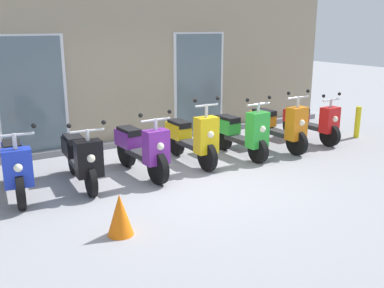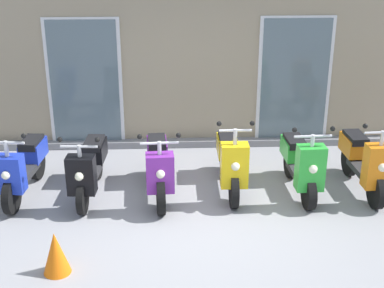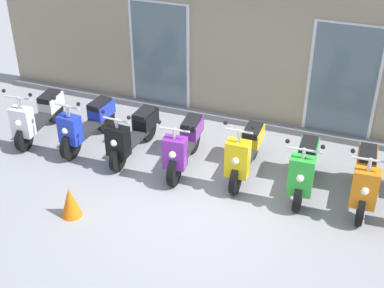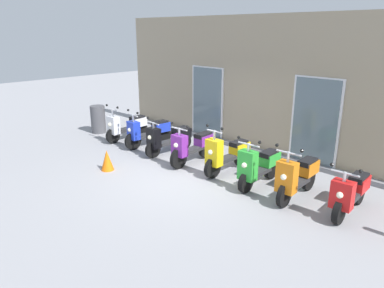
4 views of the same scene
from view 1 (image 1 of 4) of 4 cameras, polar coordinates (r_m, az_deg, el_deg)
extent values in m
plane|color=#939399|center=(7.14, -0.03, -4.92)|extent=(40.00, 40.00, 0.00)
cube|color=gray|center=(9.30, -9.42, 11.54)|extent=(10.84, 0.30, 3.79)
cube|color=slate|center=(9.36, -8.36, 0.22)|extent=(10.84, 0.20, 0.12)
cube|color=silver|center=(8.70, -20.00, 5.66)|extent=(1.29, 0.04, 2.30)
cube|color=slate|center=(8.68, -19.97, 5.64)|extent=(1.17, 0.02, 2.22)
cube|color=silver|center=(10.04, 0.90, 7.74)|extent=(1.29, 0.04, 2.30)
cube|color=slate|center=(10.03, 0.97, 7.72)|extent=(1.17, 0.02, 2.22)
cylinder|color=black|center=(6.49, -21.37, -5.71)|extent=(0.15, 0.52, 0.51)
cylinder|color=black|center=(7.54, -22.06, -2.91)|extent=(0.15, 0.52, 0.51)
cube|color=#2D2D30|center=(6.98, -21.82, -3.43)|extent=(0.33, 0.71, 0.09)
cube|color=#1E38C6|center=(6.42, -21.67, -2.89)|extent=(0.40, 0.28, 0.53)
sphere|color=#F2EFCC|center=(6.29, -21.62, -2.88)|extent=(0.12, 0.12, 0.12)
cube|color=#1E38C6|center=(7.37, -22.21, -1.17)|extent=(0.35, 0.55, 0.28)
cube|color=black|center=(7.30, -22.30, -0.19)|extent=(0.31, 0.50, 0.11)
cylinder|color=silver|center=(6.33, -21.99, 0.23)|extent=(0.06, 0.06, 0.24)
cylinder|color=silver|center=(6.31, -22.08, 1.09)|extent=(0.52, 0.09, 0.04)
sphere|color=black|center=(6.30, -19.84, 2.24)|extent=(0.07, 0.07, 0.07)
cylinder|color=black|center=(6.66, -12.96, -4.69)|extent=(0.12, 0.47, 0.47)
cylinder|color=black|center=(7.71, -15.14, -2.09)|extent=(0.12, 0.47, 0.47)
cube|color=#2D2D30|center=(7.15, -14.18, -2.53)|extent=(0.30, 0.72, 0.09)
cube|color=black|center=(6.59, -13.22, -1.87)|extent=(0.39, 0.26, 0.54)
sphere|color=#F2EFCC|center=(6.46, -12.95, -1.83)|extent=(0.12, 0.12, 0.12)
cube|color=black|center=(7.54, -15.11, -0.32)|extent=(0.33, 0.54, 0.28)
cube|color=black|center=(7.47, -15.11, 0.65)|extent=(0.29, 0.50, 0.11)
cylinder|color=silver|center=(6.50, -13.40, 1.04)|extent=(0.06, 0.06, 0.19)
cylinder|color=silver|center=(6.48, -13.44, 1.66)|extent=(0.50, 0.07, 0.04)
sphere|color=black|center=(6.52, -11.38, 2.77)|extent=(0.07, 0.07, 0.07)
sphere|color=black|center=(6.41, -15.65, 2.27)|extent=(0.07, 0.07, 0.07)
cylinder|color=black|center=(6.99, -4.45, -3.10)|extent=(0.15, 0.54, 0.53)
cylinder|color=black|center=(7.93, -8.50, -1.00)|extent=(0.15, 0.54, 0.53)
cube|color=#2D2D30|center=(7.42, -6.63, -1.25)|extent=(0.30, 0.70, 0.09)
cube|color=purple|center=(6.93, -4.67, -0.40)|extent=(0.39, 0.26, 0.55)
sphere|color=#F2EFCC|center=(6.81, -4.13, -0.32)|extent=(0.12, 0.12, 0.12)
cube|color=purple|center=(7.77, -8.25, 0.74)|extent=(0.33, 0.54, 0.28)
cube|color=black|center=(7.70, -8.15, 1.69)|extent=(0.29, 0.50, 0.11)
cylinder|color=silver|center=(6.84, -4.74, 2.47)|extent=(0.06, 0.06, 0.20)
cylinder|color=silver|center=(6.82, -4.75, 3.14)|extent=(0.52, 0.07, 0.04)
sphere|color=black|center=(6.93, -2.92, 4.21)|extent=(0.07, 0.07, 0.07)
sphere|color=black|center=(6.68, -6.68, 3.71)|extent=(0.07, 0.07, 0.07)
cylinder|color=black|center=(7.60, 2.00, -1.66)|extent=(0.11, 0.50, 0.50)
cylinder|color=black|center=(8.53, -2.10, 0.21)|extent=(0.11, 0.50, 0.50)
cube|color=#2D2D30|center=(8.03, -0.17, 0.01)|extent=(0.26, 0.69, 0.09)
cube|color=yellow|center=(7.53, 1.86, 1.15)|extent=(0.38, 0.24, 0.63)
sphere|color=#F2EFCC|center=(7.42, 2.41, 1.24)|extent=(0.12, 0.12, 0.12)
cube|color=yellow|center=(8.38, -1.78, 1.77)|extent=(0.30, 0.52, 0.28)
cube|color=black|center=(8.31, -1.65, 2.65)|extent=(0.26, 0.48, 0.11)
cylinder|color=silver|center=(7.44, 1.89, 4.26)|extent=(0.06, 0.06, 0.24)
cylinder|color=silver|center=(7.43, 1.89, 5.03)|extent=(0.45, 0.04, 0.04)
sphere|color=black|center=(7.53, 3.34, 5.93)|extent=(0.07, 0.07, 0.07)
sphere|color=black|center=(7.29, 0.42, 5.64)|extent=(0.07, 0.07, 0.07)
cylinder|color=black|center=(8.13, 8.56, -0.86)|extent=(0.13, 0.46, 0.46)
cylinder|color=black|center=(8.91, 4.07, 0.69)|extent=(0.13, 0.46, 0.46)
cube|color=#2D2D30|center=(8.49, 6.23, 0.60)|extent=(0.29, 0.66, 0.09)
cube|color=green|center=(8.06, 8.48, 1.82)|extent=(0.39, 0.26, 0.65)
sphere|color=#F2EFCC|center=(7.96, 9.11, 1.92)|extent=(0.12, 0.12, 0.12)
cube|color=green|center=(8.76, 4.51, 2.41)|extent=(0.32, 0.53, 0.28)
cube|color=black|center=(8.70, 4.69, 3.26)|extent=(0.28, 0.49, 0.11)
cylinder|color=silver|center=(7.98, 8.59, 4.59)|extent=(0.06, 0.06, 0.19)
cylinder|color=silver|center=(7.97, 8.61, 5.11)|extent=(0.52, 0.06, 0.04)
sphere|color=black|center=(8.13, 10.01, 5.96)|extent=(0.07, 0.07, 0.07)
sphere|color=black|center=(7.78, 7.20, 5.67)|extent=(0.07, 0.07, 0.07)
cylinder|color=black|center=(8.74, 13.43, 0.14)|extent=(0.12, 0.50, 0.49)
cylinder|color=black|center=(9.48, 8.66, 1.56)|extent=(0.12, 0.50, 0.49)
cube|color=#2D2D30|center=(9.08, 10.98, 1.49)|extent=(0.29, 0.68, 0.09)
cube|color=orange|center=(8.68, 13.39, 2.60)|extent=(0.39, 0.26, 0.63)
sphere|color=#F2EFCC|center=(8.58, 14.03, 2.70)|extent=(0.12, 0.12, 0.12)
cube|color=orange|center=(9.34, 9.15, 3.28)|extent=(0.32, 0.53, 0.28)
cube|color=black|center=(9.29, 9.35, 4.08)|extent=(0.28, 0.49, 0.11)
cylinder|color=silver|center=(8.60, 13.55, 5.26)|extent=(0.06, 0.06, 0.23)
cylinder|color=silver|center=(8.58, 13.59, 5.88)|extent=(0.52, 0.06, 0.04)
sphere|color=black|center=(8.76, 14.81, 6.64)|extent=(0.07, 0.07, 0.07)
sphere|color=black|center=(8.38, 12.41, 6.42)|extent=(0.07, 0.07, 0.07)
cylinder|color=black|center=(9.58, 17.43, 1.07)|extent=(0.14, 0.47, 0.47)
cylinder|color=black|center=(10.24, 12.83, 2.29)|extent=(0.14, 0.47, 0.47)
cube|color=#2D2D30|center=(9.88, 15.09, 2.27)|extent=(0.30, 0.67, 0.09)
cube|color=red|center=(9.53, 17.40, 3.01)|extent=(0.39, 0.26, 0.53)
sphere|color=#F2EFCC|center=(9.44, 18.03, 3.10)|extent=(0.12, 0.12, 0.12)
cube|color=red|center=(10.13, 13.32, 3.53)|extent=(0.33, 0.54, 0.28)
cube|color=black|center=(10.07, 13.53, 4.27)|extent=(0.29, 0.49, 0.11)
cylinder|color=silver|center=(9.47, 17.56, 5.02)|extent=(0.06, 0.06, 0.19)
cylinder|color=silver|center=(9.46, 17.60, 5.48)|extent=(0.50, 0.06, 0.04)
sphere|color=black|center=(9.63, 18.57, 6.17)|extent=(0.07, 0.07, 0.07)
sphere|color=black|center=(9.25, 16.69, 5.98)|extent=(0.07, 0.07, 0.07)
cone|color=orange|center=(5.40, -9.31, -9.02)|extent=(0.32, 0.32, 0.52)
cylinder|color=yellow|center=(10.51, 20.66, 2.67)|extent=(0.12, 0.12, 0.70)
camera|label=2|loc=(3.50, 80.76, 26.23)|focal=51.74mm
camera|label=3|loc=(6.58, 75.81, 30.72)|focal=50.40mm
camera|label=4|loc=(9.33, 60.77, 13.37)|focal=33.89mm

